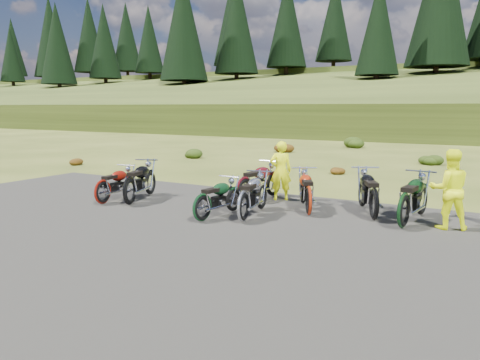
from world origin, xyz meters
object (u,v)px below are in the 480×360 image
Objects in this scene: motorcycle_7 at (403,229)px; person_middle at (281,172)px; motorcycle_3 at (243,223)px; motorcycle_0 at (130,206)px.

motorcycle_7 is 1.32× the size of person_middle.
motorcycle_7 is (3.43, 1.28, 0.00)m from motorcycle_3.
person_middle is (3.37, 2.73, 0.87)m from motorcycle_0.
motorcycle_0 is 4.42m from person_middle.
person_middle is (-0.35, 2.84, 0.87)m from motorcycle_3.
motorcycle_7 reaches higher than motorcycle_0.
motorcycle_3 is 2.99m from person_middle.
motorcycle_3 is 3.66m from motorcycle_7.
motorcycle_7 is at bearing 127.16° from person_middle.
person_middle is at bearing -69.36° from motorcycle_0.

